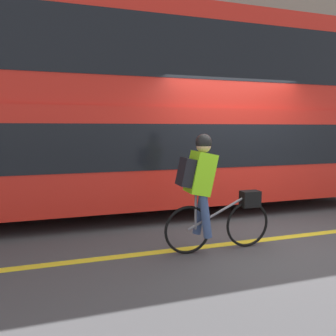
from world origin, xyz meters
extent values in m
plane|color=#424244|center=(0.00, 0.00, 0.00)|extent=(80.00, 80.00, 0.00)
cube|color=yellow|center=(0.00, -0.06, 0.00)|extent=(50.00, 0.14, 0.01)
cube|color=gray|center=(0.00, 6.01, 0.08)|extent=(60.00, 2.22, 0.16)
cube|color=gray|center=(0.00, 7.27, 4.62)|extent=(60.00, 0.30, 9.24)
cylinder|color=black|center=(1.37, 2.32, 0.46)|extent=(0.92, 0.30, 0.92)
cube|color=red|center=(-1.91, 2.32, 1.13)|extent=(10.58, 2.58, 1.70)
cube|color=black|center=(-1.91, 2.32, 1.33)|extent=(10.15, 2.60, 0.75)
cube|color=red|center=(-1.91, 2.32, 2.85)|extent=(10.58, 2.47, 1.74)
cube|color=black|center=(-1.91, 2.32, 2.94)|extent=(10.15, 2.49, 0.98)
torus|color=black|center=(-0.46, -0.22, 0.32)|extent=(0.64, 0.04, 0.64)
torus|color=black|center=(-1.34, -0.22, 0.32)|extent=(0.64, 0.04, 0.64)
cylinder|color=slate|center=(-0.90, -0.22, 0.53)|extent=(0.89, 0.03, 0.44)
cylinder|color=slate|center=(-1.23, -0.22, 0.56)|extent=(0.03, 0.03, 0.47)
cube|color=black|center=(-0.43, -0.22, 0.68)|extent=(0.26, 0.16, 0.22)
cube|color=#8CE019|center=(-1.17, -0.22, 1.06)|extent=(0.37, 0.32, 0.58)
cube|color=black|center=(-1.37, -0.22, 1.08)|extent=(0.21, 0.26, 0.38)
cylinder|color=#384C7A|center=(-1.13, -0.13, 0.51)|extent=(0.21, 0.11, 0.58)
cylinder|color=#384C7A|center=(-1.13, -0.31, 0.51)|extent=(0.19, 0.11, 0.58)
sphere|color=tan|center=(-1.13, -0.22, 1.42)|extent=(0.19, 0.19, 0.19)
sphere|color=black|center=(-1.13, -0.22, 1.46)|extent=(0.21, 0.21, 0.21)
camera|label=1|loc=(-2.82, -4.08, 1.63)|focal=35.00mm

